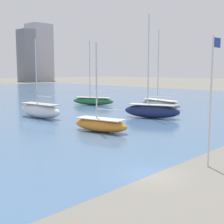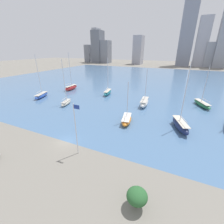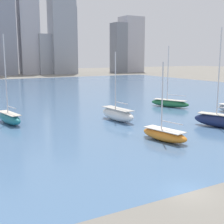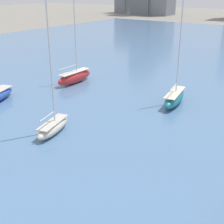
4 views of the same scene
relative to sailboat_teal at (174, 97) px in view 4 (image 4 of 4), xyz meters
The scene contains 3 objects.
sailboat_teal is the anchor object (origin of this frame).
sailboat_cream 18.54m from the sailboat_teal, 113.83° to the right, with size 3.33×6.46×14.90m.
sailboat_red 18.97m from the sailboat_teal, behind, with size 1.98×8.43×16.49m.
Camera 4 is at (9.42, -5.31, 15.88)m, focal length 50.00 mm.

